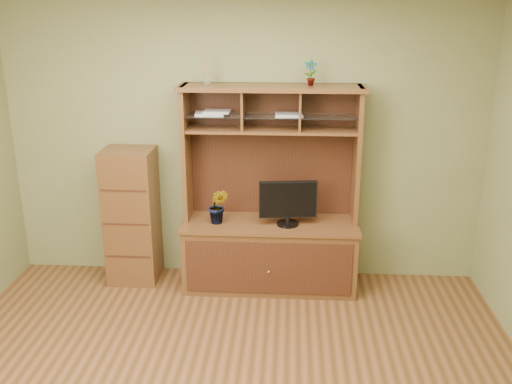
{
  "coord_description": "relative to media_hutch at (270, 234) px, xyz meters",
  "views": [
    {
      "loc": [
        0.44,
        -3.24,
        2.59
      ],
      "look_at": [
        0.16,
        1.2,
        1.11
      ],
      "focal_mm": 40.0,
      "sensor_mm": 36.0,
      "label": 1
    }
  ],
  "objects": [
    {
      "name": "room",
      "position": [
        -0.26,
        -1.73,
        0.83
      ],
      "size": [
        4.54,
        4.04,
        2.74
      ],
      "color": "#4F3116",
      "rests_on": "ground"
    },
    {
      "name": "media_hutch",
      "position": [
        0.0,
        0.0,
        0.0
      ],
      "size": [
        1.66,
        0.61,
        1.9
      ],
      "color": "#4F2B16",
      "rests_on": "room"
    },
    {
      "name": "monitor",
      "position": [
        0.16,
        -0.08,
        0.35
      ],
      "size": [
        0.53,
        0.2,
        0.42
      ],
      "rotation": [
        0.0,
        0.0,
        0.12
      ],
      "color": "black",
      "rests_on": "media_hutch"
    },
    {
      "name": "orchid_plant",
      "position": [
        -0.47,
        -0.08,
        0.3
      ],
      "size": [
        0.21,
        0.18,
        0.34
      ],
      "primitive_type": "imported",
      "rotation": [
        0.0,
        0.0,
        -0.18
      ],
      "color": "#356121",
      "rests_on": "media_hutch"
    },
    {
      "name": "top_plant",
      "position": [
        0.34,
        0.08,
        1.49
      ],
      "size": [
        0.12,
        0.09,
        0.22
      ],
      "primitive_type": "imported",
      "rotation": [
        0.0,
        0.0,
        -0.04
      ],
      "color": "#386423",
      "rests_on": "media_hutch"
    },
    {
      "name": "reed_diffuser",
      "position": [
        -0.58,
        0.08,
        1.5
      ],
      "size": [
        0.06,
        0.06,
        0.3
      ],
      "color": "silver",
      "rests_on": "media_hutch"
    },
    {
      "name": "magazines",
      "position": [
        -0.3,
        0.08,
        1.13
      ],
      "size": [
        0.97,
        0.21,
        0.04
      ],
      "color": "silver",
      "rests_on": "media_hutch"
    },
    {
      "name": "side_cabinet",
      "position": [
        -1.32,
        0.04,
        0.13
      ],
      "size": [
        0.47,
        0.43,
        1.31
      ],
      "color": "#4F2B16",
      "rests_on": "room"
    }
  ]
}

